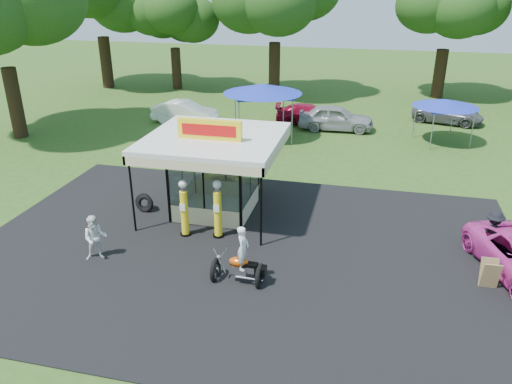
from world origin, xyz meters
TOP-DOWN VIEW (x-y plane):
  - ground at (0.00, 0.00)m, footprint 120.00×120.00m
  - asphalt_apron at (0.00, 2.00)m, footprint 20.00×14.00m
  - gas_station_kiosk at (-2.00, 4.99)m, footprint 5.40×5.40m
  - gas_pump_left at (-2.50, 2.60)m, footprint 0.44×0.44m
  - gas_pump_right at (-1.21, 2.77)m, footprint 0.44×0.44m
  - motorcycle at (0.46, -0.06)m, footprint 1.81×0.87m
  - spare_tires at (-5.01, 4.28)m, footprint 0.92×0.55m
  - a_frame_sign at (8.32, 1.51)m, footprint 0.56×0.52m
  - kiosk_car at (-2.00, 7.20)m, footprint 2.82×1.13m
  - spectator_west at (-4.93, 0.21)m, footprint 1.02×0.94m
  - spectator_east_a at (8.75, 3.77)m, footprint 1.16×0.72m
  - bg_car_a at (-8.36, 18.02)m, footprint 4.61×1.77m
  - bg_car_b at (-0.05, 19.80)m, footprint 4.75×2.41m
  - bg_car_c at (1.86, 18.68)m, footprint 4.93×2.17m
  - bg_car_d at (9.21, 22.24)m, footprint 5.04×3.24m
  - tent_west at (-2.43, 15.89)m, footprint 4.82×4.82m
  - tent_east at (8.34, 17.41)m, footprint 3.83×3.83m
  - oak_far_b at (-13.22, 28.77)m, footprint 8.24×8.24m
  - oak_far_d at (9.26, 30.42)m, footprint 9.12×9.12m

SIDE VIEW (x-z plane):
  - ground at x=0.00m, z-range 0.00..0.00m
  - asphalt_apron at x=0.00m, z-range 0.00..0.04m
  - spare_tires at x=-5.01m, z-range -0.01..0.78m
  - kiosk_car at x=-2.00m, z-range 0.00..0.96m
  - a_frame_sign at x=8.32m, z-range 0.01..1.00m
  - bg_car_d at x=9.21m, z-range 0.00..1.29m
  - bg_car_b at x=-0.05m, z-range 0.00..1.32m
  - bg_car_a at x=-8.36m, z-range 0.00..1.50m
  - bg_car_c at x=1.86m, z-range 0.00..1.65m
  - motorcycle at x=0.46m, z-range -0.24..1.91m
  - spectator_west at x=-4.93m, z-range 0.00..1.69m
  - spectator_east_a at x=8.75m, z-range 0.00..1.73m
  - gas_pump_left at x=-2.50m, z-range -0.05..2.28m
  - gas_pump_right at x=-1.21m, z-range -0.05..2.32m
  - gas_station_kiosk at x=-2.00m, z-range -0.31..3.87m
  - tent_east at x=8.34m, z-range 1.08..3.76m
  - tent_west at x=-2.43m, z-range 1.36..4.74m
  - oak_far_b at x=-13.22m, z-range 1.36..11.19m
  - oak_far_d at x=9.26m, z-range 1.49..12.35m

